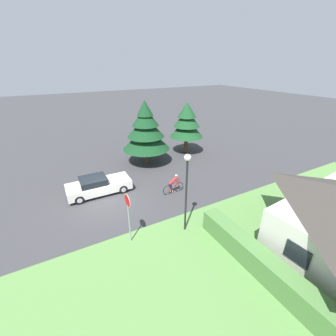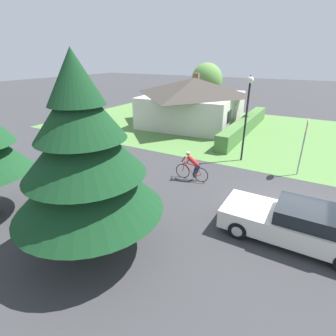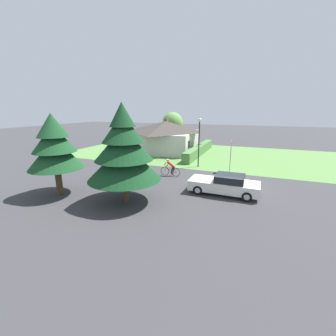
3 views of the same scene
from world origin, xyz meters
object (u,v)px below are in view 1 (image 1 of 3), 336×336
sedan_left_lane (98,185)px  street_lamp (187,178)px  cyclist (173,184)px  conifer_tall_near (146,131)px  stop_sign (128,209)px  conifer_tall_far (187,122)px

sedan_left_lane → street_lamp: street_lamp is taller
cyclist → conifer_tall_near: size_ratio=0.29×
sedan_left_lane → stop_sign: (6.01, 0.37, 1.49)m
street_lamp → conifer_tall_far: size_ratio=0.90×
street_lamp → conifer_tall_near: conifer_tall_near is taller
cyclist → stop_sign: size_ratio=0.59×
sedan_left_lane → street_lamp: bearing=-61.2°
conifer_tall_far → street_lamp: bearing=-32.9°
cyclist → conifer_tall_near: (-6.29, 0.57, 2.55)m
sedan_left_lane → stop_sign: 6.20m
sedan_left_lane → cyclist: bearing=-27.2°
conifer_tall_near → conifer_tall_far: conifer_tall_near is taller
sedan_left_lane → stop_sign: size_ratio=1.54×
street_lamp → conifer_tall_far: 12.90m
stop_sign → street_lamp: bearing=-105.2°
sedan_left_lane → street_lamp: size_ratio=0.95×
conifer_tall_near → conifer_tall_far: size_ratio=1.12×
street_lamp → sedan_left_lane: bearing=-151.8°
conifer_tall_far → stop_sign: bearing=-45.0°
conifer_tall_near → conifer_tall_far: bearing=96.4°
sedan_left_lane → cyclist: (2.66, 5.03, 0.04)m
sedan_left_lane → conifer_tall_near: bearing=33.6°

